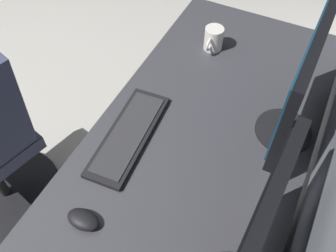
{
  "coord_description": "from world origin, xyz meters",
  "views": [
    {
      "loc": [
        0.52,
        1.94,
        1.78
      ],
      "look_at": [
        -0.08,
        1.66,
        0.95
      ],
      "focal_mm": 39.71,
      "sensor_mm": 36.0,
      "label": 1
    }
  ],
  "objects_px": {
    "drawer_pedestal": "(178,238)",
    "monitor_secondary": "(302,80)",
    "mouse_main": "(83,220)",
    "coffee_mug": "(213,39)",
    "keyboard_main": "(129,135)"
  },
  "relations": [
    {
      "from": "monitor_secondary",
      "to": "coffee_mug",
      "type": "xyz_separation_m",
      "value": [
        -0.31,
        -0.39,
        -0.21
      ]
    },
    {
      "from": "mouse_main",
      "to": "drawer_pedestal",
      "type": "bearing_deg",
      "value": 135.14
    },
    {
      "from": "keyboard_main",
      "to": "coffee_mug",
      "type": "height_order",
      "value": "coffee_mug"
    },
    {
      "from": "drawer_pedestal",
      "to": "coffee_mug",
      "type": "distance_m",
      "value": 0.84
    },
    {
      "from": "monitor_secondary",
      "to": "keyboard_main",
      "type": "distance_m",
      "value": 0.6
    },
    {
      "from": "monitor_secondary",
      "to": "mouse_main",
      "type": "height_order",
      "value": "monitor_secondary"
    },
    {
      "from": "mouse_main",
      "to": "monitor_secondary",
      "type": "bearing_deg",
      "value": 143.53
    },
    {
      "from": "drawer_pedestal",
      "to": "monitor_secondary",
      "type": "distance_m",
      "value": 0.78
    },
    {
      "from": "monitor_secondary",
      "to": "coffee_mug",
      "type": "bearing_deg",
      "value": -128.6
    },
    {
      "from": "drawer_pedestal",
      "to": "mouse_main",
      "type": "distance_m",
      "value": 0.5
    },
    {
      "from": "drawer_pedestal",
      "to": "monitor_secondary",
      "type": "bearing_deg",
      "value": 149.41
    },
    {
      "from": "mouse_main",
      "to": "coffee_mug",
      "type": "distance_m",
      "value": 0.91
    },
    {
      "from": "coffee_mug",
      "to": "keyboard_main",
      "type": "bearing_deg",
      "value": -8.54
    },
    {
      "from": "drawer_pedestal",
      "to": "mouse_main",
      "type": "bearing_deg",
      "value": -44.86
    },
    {
      "from": "keyboard_main",
      "to": "coffee_mug",
      "type": "relative_size",
      "value": 3.59
    }
  ]
}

